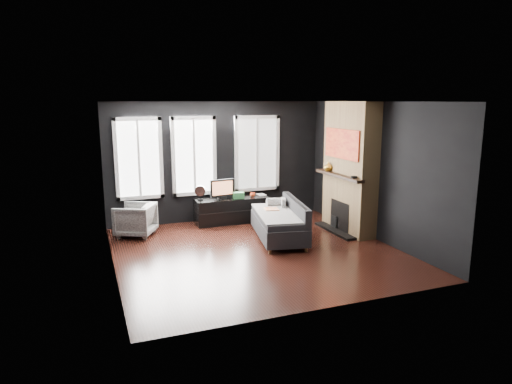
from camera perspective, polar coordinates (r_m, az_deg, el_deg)
name	(u,v)px	position (r m, az deg, el deg)	size (l,w,h in m)	color
floor	(257,251)	(8.43, 0.09, -7.44)	(5.00, 5.00, 0.00)	black
ceiling	(257,102)	(7.98, 0.10, 11.24)	(5.00, 5.00, 0.00)	white
wall_back	(217,162)	(10.44, -4.84, 3.81)	(5.00, 0.02, 2.70)	black
wall_left	(110,189)	(7.58, -17.83, 0.41)	(0.02, 5.00, 2.70)	black
wall_right	(375,171)	(9.28, 14.68, 2.52)	(0.02, 5.00, 2.70)	black
windows	(197,116)	(10.20, -7.34, 9.39)	(4.00, 0.16, 1.76)	white
fireplace	(350,168)	(9.66, 11.65, 3.00)	(0.70, 1.62, 2.70)	#93724C
sofa	(279,220)	(9.04, 2.85, -3.53)	(0.92, 1.84, 0.79)	black
stripe_pillow	(283,206)	(9.50, 3.42, -1.72)	(0.07, 0.31, 0.31)	gray
armchair	(135,218)	(9.61, -14.85, -3.18)	(0.71, 0.66, 0.73)	silver
media_console	(232,210)	(10.32, -3.06, -2.28)	(1.65, 0.52, 0.57)	black
monitor	(222,188)	(10.11, -4.27, 0.52)	(0.56, 0.12, 0.50)	black
desk_fan	(200,193)	(10.05, -6.98, -0.08)	(0.24, 0.24, 0.34)	#959595
mug	(253,194)	(10.37, -0.43, -0.26)	(0.12, 0.09, 0.12)	#E64B21
book	(258,190)	(10.49, 0.21, 0.21)	(0.18, 0.02, 0.24)	tan
storage_box	(238,195)	(10.21, -2.21, -0.41)	(0.24, 0.16, 0.13)	#2A6C37
mantel_vase	(328,167)	(9.91, 9.03, 3.16)	(0.19, 0.20, 0.19)	gold
mantel_clock	(354,177)	(9.08, 12.15, 1.82)	(0.13, 0.13, 0.04)	black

